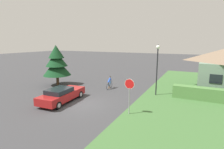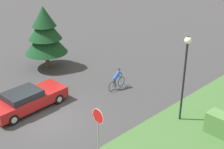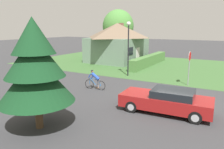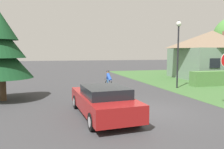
# 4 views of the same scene
# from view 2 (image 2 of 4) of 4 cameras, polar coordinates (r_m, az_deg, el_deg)

# --- Properties ---
(ground_plane) EXTENTS (140.00, 140.00, 0.00)m
(ground_plane) POSITION_cam_2_polar(r_m,az_deg,el_deg) (18.70, -11.26, -8.17)
(ground_plane) COLOR #38383A
(sedan_left_lane) EXTENTS (2.15, 4.88, 1.31)m
(sedan_left_lane) POSITION_cam_2_polar(r_m,az_deg,el_deg) (19.79, -15.18, -4.42)
(sedan_left_lane) COLOR maroon
(sedan_left_lane) RESTS_ON ground
(cyclist) EXTENTS (0.44, 1.69, 1.45)m
(cyclist) POSITION_cam_2_polar(r_m,az_deg,el_deg) (21.54, 0.87, -0.91)
(cyclist) COLOR black
(cyclist) RESTS_ON ground
(stop_sign) EXTENTS (0.75, 0.07, 2.69)m
(stop_sign) POSITION_cam_2_polar(r_m,az_deg,el_deg) (14.60, -2.56, -8.95)
(stop_sign) COLOR gray
(stop_sign) RESTS_ON ground
(street_lamp) EXTENTS (0.38, 0.38, 5.10)m
(street_lamp) POSITION_cam_2_polar(r_m,az_deg,el_deg) (17.23, 13.30, 2.19)
(street_lamp) COLOR black
(street_lamp) RESTS_ON ground
(conifer_tall_near) EXTENTS (3.32, 3.32, 4.96)m
(conifer_tall_near) POSITION_cam_2_polar(r_m,az_deg,el_deg) (24.82, -12.16, 7.39)
(conifer_tall_near) COLOR #4C3823
(conifer_tall_near) RESTS_ON ground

